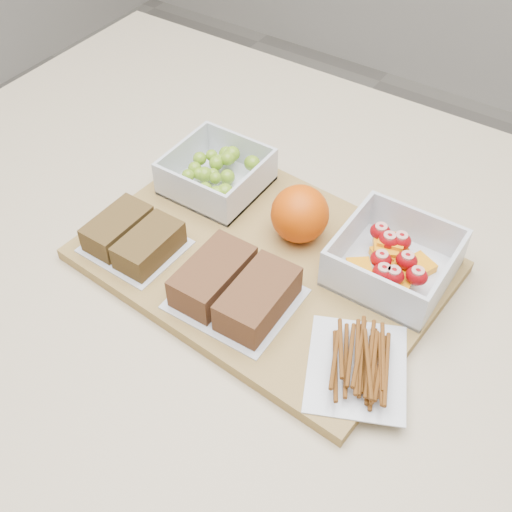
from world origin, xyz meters
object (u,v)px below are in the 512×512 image
(fruit_container, at_px, (393,261))
(sandwich_bag_center, at_px, (235,288))
(orange, at_px, (300,214))
(cutting_board, at_px, (263,261))
(sandwich_bag_left, at_px, (134,237))
(grape_container, at_px, (219,173))
(pretzel_bag, at_px, (358,361))

(fruit_container, xyz_separation_m, sandwich_bag_center, (-0.13, -0.14, -0.00))
(orange, distance_m, sandwich_bag_center, 0.13)
(fruit_container, xyz_separation_m, orange, (-0.13, -0.00, 0.02))
(cutting_board, height_order, sandwich_bag_left, sandwich_bag_left)
(grape_container, distance_m, fruit_container, 0.27)
(cutting_board, xyz_separation_m, fruit_container, (0.14, 0.06, 0.03))
(cutting_board, height_order, orange, orange)
(sandwich_bag_center, height_order, pretzel_bag, sandwich_bag_center)
(grape_container, relative_size, orange, 1.65)
(sandwich_bag_left, distance_m, sandwich_bag_center, 0.15)
(fruit_container, height_order, pretzel_bag, fruit_container)
(sandwich_bag_left, bearing_deg, grape_container, 83.51)
(orange, relative_size, pretzel_bag, 0.47)
(orange, distance_m, sandwich_bag_left, 0.21)
(pretzel_bag, bearing_deg, cutting_board, 154.12)
(grape_container, height_order, orange, orange)
(cutting_board, relative_size, sandwich_bag_center, 3.11)
(cutting_board, distance_m, fruit_container, 0.16)
(cutting_board, bearing_deg, fruit_container, 26.94)
(fruit_container, distance_m, pretzel_bag, 0.15)
(cutting_board, distance_m, pretzel_bag, 0.19)
(sandwich_bag_left, height_order, sandwich_bag_center, sandwich_bag_center)
(sandwich_bag_center, bearing_deg, fruit_container, 45.97)
(grape_container, distance_m, sandwich_bag_center, 0.21)
(cutting_board, bearing_deg, sandwich_bag_left, -147.70)
(fruit_container, bearing_deg, orange, -178.07)
(sandwich_bag_left, xyz_separation_m, pretzel_bag, (0.31, -0.01, -0.00))
(cutting_board, bearing_deg, orange, 77.45)
(sandwich_bag_left, relative_size, sandwich_bag_center, 0.86)
(cutting_board, xyz_separation_m, sandwich_bag_left, (-0.14, -0.08, 0.03))
(cutting_board, xyz_separation_m, orange, (0.02, 0.06, 0.04))
(grape_container, height_order, sandwich_bag_center, grape_container)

